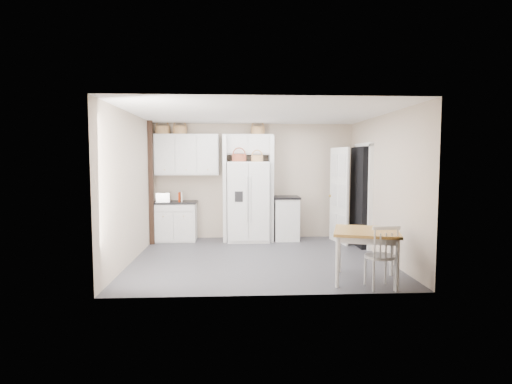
{
  "coord_description": "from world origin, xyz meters",
  "views": [
    {
      "loc": [
        -0.42,
        -7.11,
        1.77
      ],
      "look_at": [
        -0.04,
        0.4,
        1.18
      ],
      "focal_mm": 28.0,
      "sensor_mm": 36.0,
      "label": 1
    }
  ],
  "objects": [
    {
      "name": "cookbook_cream",
      "position": [
        -1.6,
        1.62,
        0.98
      ],
      "size": [
        0.05,
        0.15,
        0.22
      ],
      "primitive_type": "cube",
      "rotation": [
        0.0,
        0.0,
        0.14
      ],
      "color": "beige",
      "rests_on": "counter_left"
    },
    {
      "name": "toaster",
      "position": [
        -2.0,
        1.61,
        0.97
      ],
      "size": [
        0.3,
        0.19,
        0.2
      ],
      "primitive_type": "cube",
      "rotation": [
        0.0,
        0.0,
        0.1
      ],
      "color": "silver",
      "rests_on": "counter_left"
    },
    {
      "name": "basket_fridge_a",
      "position": [
        -0.35,
        1.53,
        1.83
      ],
      "size": [
        0.31,
        0.31,
        0.16
      ],
      "primitive_type": "cylinder",
      "color": "brown",
      "rests_on": "refrigerator"
    },
    {
      "name": "basket_bridge_b",
      "position": [
        0.07,
        1.83,
        2.44
      ],
      "size": [
        0.3,
        0.3,
        0.17
      ],
      "primitive_type": "cylinder",
      "color": "olive",
      "rests_on": "bridge_cabinet"
    },
    {
      "name": "wall_right",
      "position": [
        2.25,
        0.0,
        1.3
      ],
      "size": [
        0.0,
        4.0,
        4.0
      ],
      "primitive_type": "plane",
      "rotation": [
        1.57,
        0.0,
        -1.57
      ],
      "color": "#B2A292",
      "rests_on": "floor"
    },
    {
      "name": "fridge_panel_left",
      "position": [
        -0.66,
        1.7,
        1.15
      ],
      "size": [
        0.08,
        0.6,
        2.3
      ],
      "primitive_type": "cube",
      "color": "silver",
      "rests_on": "floor"
    },
    {
      "name": "bridge_cabinet",
      "position": [
        -0.15,
        1.83,
        2.12
      ],
      "size": [
        1.12,
        0.34,
        0.45
      ],
      "primitive_type": "cube",
      "color": "silver",
      "rests_on": "wall_back"
    },
    {
      "name": "basket_upper_a",
      "position": [
        -2.03,
        1.83,
        2.44
      ],
      "size": [
        0.31,
        0.31,
        0.18
      ],
      "primitive_type": "cylinder",
      "color": "olive",
      "rests_on": "upper_cabinet"
    },
    {
      "name": "base_cab_left",
      "position": [
        -1.75,
        1.7,
        0.42
      ],
      "size": [
        0.9,
        0.57,
        0.83
      ],
      "primitive_type": "cube",
      "color": "silver",
      "rests_on": "floor"
    },
    {
      "name": "counter_right",
      "position": [
        0.7,
        1.7,
        0.95
      ],
      "size": [
        0.57,
        0.68,
        0.04
      ],
      "primitive_type": "cube",
      "color": "black",
      "rests_on": "base_cab_right"
    },
    {
      "name": "trim_post",
      "position": [
        -2.2,
        1.35,
        1.3
      ],
      "size": [
        0.09,
        0.09,
        2.6
      ],
      "primitive_type": "cube",
      "color": "black",
      "rests_on": "floor"
    },
    {
      "name": "windsor_chair",
      "position": [
        1.58,
        -1.75,
        0.44
      ],
      "size": [
        0.46,
        0.42,
        0.88
      ],
      "primitive_type": "cube",
      "rotation": [
        0.0,
        0.0,
        0.06
      ],
      "color": "silver",
      "rests_on": "floor"
    },
    {
      "name": "fridge_panel_right",
      "position": [
        0.36,
        1.7,
        1.15
      ],
      "size": [
        0.08,
        0.6,
        2.3
      ],
      "primitive_type": "cube",
      "color": "silver",
      "rests_on": "floor"
    },
    {
      "name": "wall_back",
      "position": [
        0.0,
        2.0,
        1.3
      ],
      "size": [
        4.5,
        0.0,
        4.5
      ],
      "primitive_type": "plane",
      "rotation": [
        1.57,
        0.0,
        0.0
      ],
      "color": "#B2A292",
      "rests_on": "floor"
    },
    {
      "name": "base_cab_right",
      "position": [
        0.7,
        1.7,
        0.47
      ],
      "size": [
        0.53,
        0.64,
        0.93
      ],
      "primitive_type": "cube",
      "color": "silver",
      "rests_on": "floor"
    },
    {
      "name": "doorway_void",
      "position": [
        2.16,
        1.0,
        1.02
      ],
      "size": [
        0.18,
        0.85,
        2.05
      ],
      "primitive_type": "cube",
      "color": "black",
      "rests_on": "floor"
    },
    {
      "name": "refrigerator",
      "position": [
        -0.15,
        1.63,
        0.87
      ],
      "size": [
        0.9,
        0.73,
        1.75
      ],
      "primitive_type": "cube",
      "color": "silver",
      "rests_on": "floor"
    },
    {
      "name": "counter_left",
      "position": [
        -1.75,
        1.7,
        0.85
      ],
      "size": [
        0.94,
        0.61,
        0.04
      ],
      "primitive_type": "cube",
      "color": "black",
      "rests_on": "base_cab_left"
    },
    {
      "name": "basket_fridge_b",
      "position": [
        0.04,
        1.53,
        1.82
      ],
      "size": [
        0.26,
        0.26,
        0.14
      ],
      "primitive_type": "cylinder",
      "color": "olive",
      "rests_on": "refrigerator"
    },
    {
      "name": "cookbook_red",
      "position": [
        -1.64,
        1.62,
        0.98
      ],
      "size": [
        0.06,
        0.14,
        0.21
      ],
      "primitive_type": "cube",
      "rotation": [
        0.0,
        0.0,
        -0.22
      ],
      "color": "#A12A0A",
      "rests_on": "counter_left"
    },
    {
      "name": "upper_cabinet",
      "position": [
        -1.5,
        1.83,
        1.9
      ],
      "size": [
        1.4,
        0.34,
        0.9
      ],
      "primitive_type": "cube",
      "color": "silver",
      "rests_on": "wall_back"
    },
    {
      "name": "wall_left",
      "position": [
        -2.25,
        0.0,
        1.3
      ],
      "size": [
        0.0,
        4.0,
        4.0
      ],
      "primitive_type": "plane",
      "rotation": [
        1.57,
        0.0,
        1.57
      ],
      "color": "#B2A292",
      "rests_on": "floor"
    },
    {
      "name": "dining_table",
      "position": [
        1.48,
        -1.45,
        0.38
      ],
      "size": [
        1.13,
        1.13,
        0.76
      ],
      "primitive_type": "cube",
      "rotation": [
        0.0,
        0.0,
        -0.29
      ],
      "color": "brown",
      "rests_on": "floor"
    },
    {
      "name": "basket_upper_b",
      "position": [
        -1.65,
        1.83,
        2.44
      ],
      "size": [
        0.31,
        0.31,
        0.18
      ],
      "primitive_type": "cylinder",
      "color": "olive",
      "rests_on": "upper_cabinet"
    },
    {
      "name": "door_slab",
      "position": [
        1.8,
        1.33,
        1.02
      ],
      "size": [
        0.21,
        0.79,
        2.05
      ],
      "primitive_type": "cube",
      "rotation": [
        0.0,
        0.0,
        -1.36
      ],
      "color": "white",
      "rests_on": "floor"
    },
    {
      "name": "ceiling",
      "position": [
        0.0,
        0.0,
        2.6
      ],
      "size": [
        4.5,
        4.5,
        0.0
      ],
      "primitive_type": "plane",
      "color": "white",
      "rests_on": "wall_back"
    },
    {
      "name": "floor",
      "position": [
        0.0,
        0.0,
        0.0
      ],
      "size": [
        4.5,
        4.5,
        0.0
      ],
      "primitive_type": "plane",
      "color": "#3B3A47",
      "rests_on": "ground"
    }
  ]
}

